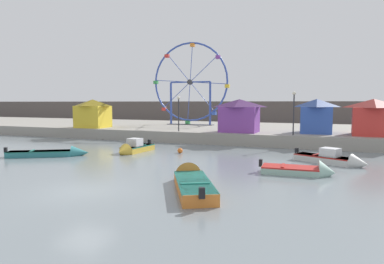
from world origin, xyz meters
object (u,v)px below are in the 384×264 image
(motorboat_mustard_yellow, at_px, (133,148))
(carnival_booth_red_striped, at_px, (373,117))
(carnival_booth_yellow_awning, at_px, (93,113))
(mooring_buoy_orange, at_px, (180,151))
(motorboat_pale_grey, at_px, (335,159))
(promenade_lamp_near, at_px, (179,108))
(motorboat_orange_hull, at_px, (191,181))
(carnival_booth_purple_stall, at_px, (239,115))
(carnival_booth_blue_tent, at_px, (316,115))
(motorboat_seafoam, at_px, (305,171))
(motorboat_teal_painted, at_px, (55,153))
(promenade_lamp_far, at_px, (294,107))
(ferris_wheel_blue_frame, at_px, (190,84))

(motorboat_mustard_yellow, height_order, carnival_booth_red_striped, carnival_booth_red_striped)
(carnival_booth_yellow_awning, xyz_separation_m, mooring_buoy_orange, (14.93, -8.06, -2.72))
(motorboat_pale_grey, distance_m, motorboat_mustard_yellow, 15.60)
(carnival_booth_red_striped, bearing_deg, promenade_lamp_near, -168.92)
(promenade_lamp_near, bearing_deg, motorboat_orange_hull, -64.87)
(motorboat_mustard_yellow, relative_size, carnival_booth_purple_stall, 1.06)
(motorboat_mustard_yellow, height_order, carnival_booth_blue_tent, carnival_booth_blue_tent)
(motorboat_seafoam, xyz_separation_m, promenade_lamp_near, (-13.11, 11.85, 3.36))
(motorboat_orange_hull, height_order, promenade_lamp_near, promenade_lamp_near)
(motorboat_mustard_yellow, relative_size, motorboat_teal_painted, 0.77)
(carnival_booth_purple_stall, xyz_separation_m, mooring_buoy_orange, (-3.08, -8.30, -2.70))
(motorboat_pale_grey, bearing_deg, carnival_booth_red_striped, 96.03)
(motorboat_seafoam, bearing_deg, promenade_lamp_near, 135.48)
(carnival_booth_blue_tent, distance_m, mooring_buoy_orange, 14.86)
(motorboat_orange_hull, distance_m, promenade_lamp_far, 17.37)
(motorboat_pale_grey, height_order, carnival_booth_yellow_awning, carnival_booth_yellow_awning)
(motorboat_seafoam, distance_m, carnival_booth_yellow_awning, 28.20)
(promenade_lamp_far, distance_m, mooring_buoy_orange, 11.50)
(motorboat_teal_painted, relative_size, motorboat_seafoam, 1.34)
(motorboat_seafoam, xyz_separation_m, mooring_buoy_orange, (-9.99, 4.86, -0.02))
(motorboat_seafoam, xyz_separation_m, carnival_booth_yellow_awning, (-24.92, 12.92, 2.70))
(motorboat_mustard_yellow, bearing_deg, mooring_buoy_orange, 111.55)
(motorboat_teal_painted, xyz_separation_m, motorboat_seafoam, (18.65, 0.03, -0.01))
(carnival_booth_blue_tent, xyz_separation_m, promenade_lamp_far, (-1.97, -3.33, 0.87))
(motorboat_pale_grey, bearing_deg, carnival_booth_yellow_awning, -172.04)
(carnival_booth_purple_stall, bearing_deg, promenade_lamp_near, -165.87)
(carnival_booth_yellow_awning, height_order, promenade_lamp_near, promenade_lamp_near)
(ferris_wheel_blue_frame, bearing_deg, motorboat_seafoam, -54.25)
(carnival_booth_red_striped, distance_m, promenade_lamp_near, 18.68)
(motorboat_teal_painted, xyz_separation_m, carnival_booth_yellow_awning, (-6.26, 12.95, 2.70))
(promenade_lamp_near, bearing_deg, motorboat_seafoam, -42.10)
(motorboat_mustard_yellow, distance_m, mooring_buoy_orange, 3.98)
(promenade_lamp_far, bearing_deg, ferris_wheel_blue_frame, 144.66)
(motorboat_teal_painted, relative_size, motorboat_orange_hull, 0.97)
(ferris_wheel_blue_frame, height_order, promenade_lamp_far, ferris_wheel_blue_frame)
(motorboat_mustard_yellow, distance_m, promenade_lamp_far, 15.07)
(motorboat_mustard_yellow, bearing_deg, carnival_booth_purple_stall, 149.19)
(motorboat_seafoam, xyz_separation_m, carnival_booth_blue_tent, (0.49, 15.03, 2.70))
(mooring_buoy_orange, bearing_deg, carnival_booth_purple_stall, 69.65)
(motorboat_teal_painted, height_order, motorboat_orange_hull, motorboat_orange_hull)
(carnival_booth_red_striped, bearing_deg, ferris_wheel_blue_frame, 164.09)
(motorboat_pale_grey, height_order, carnival_booth_blue_tent, carnival_booth_blue_tent)
(motorboat_seafoam, bearing_deg, motorboat_orange_hull, -139.51)
(promenade_lamp_far, bearing_deg, motorboat_orange_hull, -102.86)
(carnival_booth_red_striped, xyz_separation_m, mooring_buoy_orange, (-15.39, -9.36, -2.70))
(motorboat_teal_painted, xyz_separation_m, ferris_wheel_blue_frame, (2.98, 21.79, 6.51))
(carnival_booth_red_striped, xyz_separation_m, promenade_lamp_near, (-18.51, -2.37, 0.68))
(carnival_booth_blue_tent, bearing_deg, ferris_wheel_blue_frame, 157.32)
(ferris_wheel_blue_frame, bearing_deg, carnival_booth_yellow_awning, -136.26)
(motorboat_mustard_yellow, bearing_deg, carnival_booth_red_striped, 124.05)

